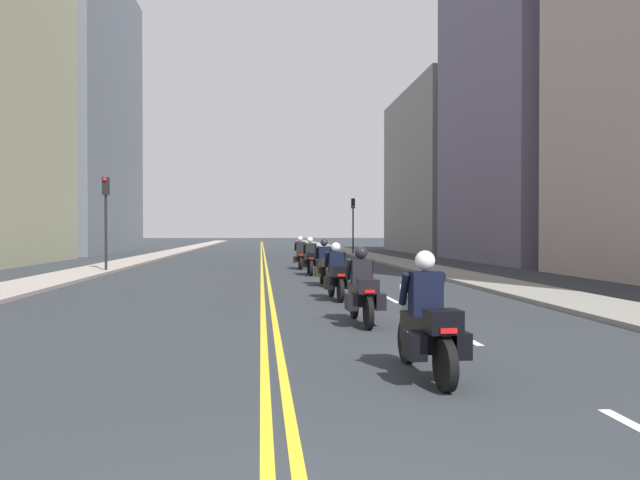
% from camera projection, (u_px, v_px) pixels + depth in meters
% --- Properties ---
extents(ground_plane, '(264.00, 264.00, 0.00)m').
position_uv_depth(ground_plane, '(263.00, 254.00, 50.65)').
color(ground_plane, '#2A2F33').
extents(sidewalk_left, '(2.35, 144.00, 0.12)m').
position_uv_depth(sidewalk_left, '(165.00, 254.00, 49.86)').
color(sidewalk_left, '#9D9188').
rests_on(sidewalk_left, ground).
extents(sidewalk_right, '(2.35, 144.00, 0.12)m').
position_uv_depth(sidewalk_right, '(358.00, 253.00, 51.43)').
color(sidewalk_right, gray).
rests_on(sidewalk_right, ground).
extents(centreline_yellow_inner, '(0.12, 132.00, 0.01)m').
position_uv_depth(centreline_yellow_inner, '(261.00, 254.00, 50.63)').
color(centreline_yellow_inner, yellow).
rests_on(centreline_yellow_inner, ground).
extents(centreline_yellow_outer, '(0.12, 132.00, 0.01)m').
position_uv_depth(centreline_yellow_outer, '(264.00, 254.00, 50.66)').
color(centreline_yellow_outer, yellow).
rests_on(centreline_yellow_outer, ground).
extents(lane_dashes_white, '(0.14, 56.40, 0.01)m').
position_uv_depth(lane_dashes_white, '(329.00, 267.00, 32.07)').
color(lane_dashes_white, silver).
rests_on(lane_dashes_white, ground).
extents(building_right_1, '(9.22, 14.57, 23.47)m').
position_uv_depth(building_right_1, '(542.00, 75.00, 38.14)').
color(building_right_1, slate).
rests_on(building_right_1, ground).
extents(building_left_2, '(6.68, 21.14, 25.70)m').
position_uv_depth(building_left_2, '(82.00, 110.00, 54.87)').
color(building_left_2, slate).
rests_on(building_left_2, ground).
extents(building_right_2, '(7.31, 18.25, 14.75)m').
position_uv_depth(building_right_2, '(443.00, 172.00, 55.75)').
color(building_right_2, gray).
rests_on(building_right_2, ground).
extents(motorcycle_0, '(0.78, 2.20, 1.64)m').
position_uv_depth(motorcycle_0, '(427.00, 327.00, 7.76)').
color(motorcycle_0, black).
rests_on(motorcycle_0, ground).
extents(motorcycle_1, '(0.77, 2.23, 1.58)m').
position_uv_depth(motorcycle_1, '(362.00, 292.00, 12.28)').
color(motorcycle_1, black).
rests_on(motorcycle_1, ground).
extents(motorcycle_2, '(0.78, 2.11, 1.58)m').
position_uv_depth(motorcycle_2, '(336.00, 276.00, 16.70)').
color(motorcycle_2, black).
rests_on(motorcycle_2, ground).
extents(motorcycle_3, '(0.76, 2.13, 1.63)m').
position_uv_depth(motorcycle_3, '(324.00, 266.00, 21.15)').
color(motorcycle_3, black).
rests_on(motorcycle_3, ground).
extents(motorcycle_4, '(0.76, 2.14, 1.65)m').
position_uv_depth(motorcycle_4, '(310.00, 260.00, 26.26)').
color(motorcycle_4, black).
rests_on(motorcycle_4, ground).
extents(motorcycle_5, '(0.77, 2.20, 1.65)m').
position_uv_depth(motorcycle_5, '(300.00, 256.00, 30.55)').
color(motorcycle_5, black).
rests_on(motorcycle_5, ground).
extents(traffic_cone_1, '(0.37, 0.37, 0.71)m').
position_uv_depth(traffic_cone_1, '(423.00, 272.00, 23.12)').
color(traffic_cone_1, black).
rests_on(traffic_cone_1, ground).
extents(traffic_light_near, '(0.28, 0.38, 4.37)m').
position_uv_depth(traffic_light_near, '(106.00, 206.00, 27.84)').
color(traffic_light_near, black).
rests_on(traffic_light_near, ground).
extents(traffic_light_far, '(0.28, 0.38, 4.56)m').
position_uv_depth(traffic_light_far, '(353.00, 216.00, 48.97)').
color(traffic_light_far, black).
rests_on(traffic_light_far, ground).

